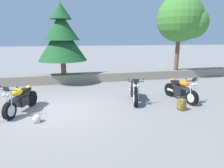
{
  "coord_description": "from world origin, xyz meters",
  "views": [
    {
      "loc": [
        0.26,
        -7.41,
        2.76
      ],
      "look_at": [
        2.25,
        1.2,
        0.65
      ],
      "focal_mm": 31.3,
      "sensor_mm": 36.0,
      "label": 1
    }
  ],
  "objects_px": {
    "motorcycle_yellow_near_left": "(21,100)",
    "motorcycle_orange_far_right": "(181,90)",
    "pine_tree_mid_left": "(62,37)",
    "rider_backpack": "(182,104)",
    "rider_helmet": "(37,118)",
    "motorcycle_black_centre": "(135,91)",
    "leafy_tree_mid_right": "(183,20)"
  },
  "relations": [
    {
      "from": "rider_backpack",
      "to": "pine_tree_mid_left",
      "type": "distance_m",
      "value": 7.76
    },
    {
      "from": "rider_backpack",
      "to": "rider_helmet",
      "type": "xyz_separation_m",
      "value": [
        -5.33,
        0.08,
        -0.11
      ]
    },
    {
      "from": "rider_backpack",
      "to": "motorcycle_yellow_near_left",
      "type": "bearing_deg",
      "value": 168.72
    },
    {
      "from": "motorcycle_black_centre",
      "to": "leafy_tree_mid_right",
      "type": "relative_size",
      "value": 0.41
    },
    {
      "from": "motorcycle_black_centre",
      "to": "leafy_tree_mid_right",
      "type": "height_order",
      "value": "leafy_tree_mid_right"
    },
    {
      "from": "leafy_tree_mid_right",
      "to": "motorcycle_yellow_near_left",
      "type": "bearing_deg",
      "value": -154.49
    },
    {
      "from": "motorcycle_yellow_near_left",
      "to": "motorcycle_orange_far_right",
      "type": "distance_m",
      "value": 6.68
    },
    {
      "from": "motorcycle_yellow_near_left",
      "to": "pine_tree_mid_left",
      "type": "xyz_separation_m",
      "value": [
        1.55,
        4.59,
        2.33
      ]
    },
    {
      "from": "pine_tree_mid_left",
      "to": "motorcycle_yellow_near_left",
      "type": "bearing_deg",
      "value": -108.62
    },
    {
      "from": "motorcycle_yellow_near_left",
      "to": "motorcycle_orange_far_right",
      "type": "height_order",
      "value": "same"
    },
    {
      "from": "leafy_tree_mid_right",
      "to": "rider_helmet",
      "type": "bearing_deg",
      "value": -147.12
    },
    {
      "from": "motorcycle_yellow_near_left",
      "to": "rider_backpack",
      "type": "bearing_deg",
      "value": -11.28
    },
    {
      "from": "motorcycle_black_centre",
      "to": "motorcycle_orange_far_right",
      "type": "relative_size",
      "value": 0.99
    },
    {
      "from": "motorcycle_yellow_near_left",
      "to": "rider_helmet",
      "type": "distance_m",
      "value": 1.37
    },
    {
      "from": "rider_backpack",
      "to": "motorcycle_black_centre",
      "type": "bearing_deg",
      "value": 134.13
    },
    {
      "from": "motorcycle_black_centre",
      "to": "motorcycle_orange_far_right",
      "type": "distance_m",
      "value": 2.1
    },
    {
      "from": "motorcycle_black_centre",
      "to": "motorcycle_orange_far_right",
      "type": "height_order",
      "value": "same"
    },
    {
      "from": "motorcycle_orange_far_right",
      "to": "rider_helmet",
      "type": "height_order",
      "value": "motorcycle_orange_far_right"
    },
    {
      "from": "motorcycle_black_centre",
      "to": "rider_helmet",
      "type": "xyz_separation_m",
      "value": [
        -3.91,
        -1.38,
        -0.35
      ]
    },
    {
      "from": "rider_helmet",
      "to": "pine_tree_mid_left",
      "type": "distance_m",
      "value": 6.37
    },
    {
      "from": "pine_tree_mid_left",
      "to": "motorcycle_black_centre",
      "type": "bearing_deg",
      "value": -54.77
    },
    {
      "from": "motorcycle_yellow_near_left",
      "to": "motorcycle_orange_far_right",
      "type": "relative_size",
      "value": 0.97
    },
    {
      "from": "leafy_tree_mid_right",
      "to": "pine_tree_mid_left",
      "type": "bearing_deg",
      "value": 178.84
    },
    {
      "from": "motorcycle_yellow_near_left",
      "to": "pine_tree_mid_left",
      "type": "height_order",
      "value": "pine_tree_mid_left"
    },
    {
      "from": "motorcycle_orange_far_right",
      "to": "leafy_tree_mid_right",
      "type": "height_order",
      "value": "leafy_tree_mid_right"
    },
    {
      "from": "rider_backpack",
      "to": "rider_helmet",
      "type": "distance_m",
      "value": 5.33
    },
    {
      "from": "rider_backpack",
      "to": "leafy_tree_mid_right",
      "type": "distance_m",
      "value": 7.47
    },
    {
      "from": "leafy_tree_mid_right",
      "to": "motorcycle_orange_far_right",
      "type": "bearing_deg",
      "value": -120.18
    },
    {
      "from": "motorcycle_orange_far_right",
      "to": "pine_tree_mid_left",
      "type": "bearing_deg",
      "value": 137.78
    },
    {
      "from": "motorcycle_yellow_near_left",
      "to": "motorcycle_black_centre",
      "type": "relative_size",
      "value": 0.98
    },
    {
      "from": "rider_helmet",
      "to": "leafy_tree_mid_right",
      "type": "height_order",
      "value": "leafy_tree_mid_right"
    },
    {
      "from": "motorcycle_black_centre",
      "to": "rider_backpack",
      "type": "relative_size",
      "value": 4.32
    }
  ]
}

